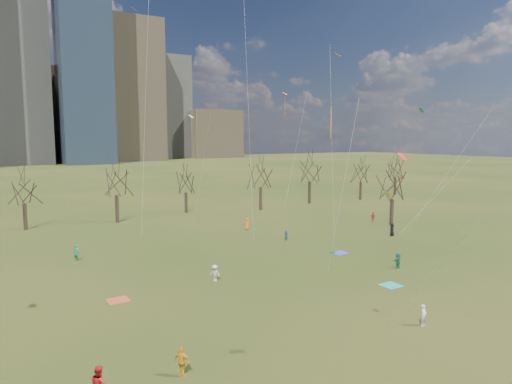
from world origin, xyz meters
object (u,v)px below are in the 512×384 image
blanket_teal (391,285)px  person_4 (182,362)px  person_2 (99,384)px  blanket_crimson (118,300)px  blanket_navy (339,253)px  person_1 (424,315)px

blanket_teal → person_4: person_4 is taller
person_2 → blanket_crimson: bearing=-26.2°
blanket_crimson → blanket_navy: bearing=5.4°
blanket_teal → person_1: size_ratio=1.10×
blanket_teal → person_1: person_1 is taller
blanket_teal → blanket_crimson: size_ratio=1.00×
blanket_crimson → person_1: size_ratio=1.10×
person_2 → person_4: bearing=-94.3°
blanket_navy → blanket_crimson: bearing=-174.6°
blanket_teal → person_4: bearing=-167.0°
blanket_crimson → person_1: 22.28m
blanket_navy → blanket_crimson: 24.35m
blanket_navy → person_2: 32.45m
blanket_teal → blanket_navy: (3.50, 10.54, 0.00)m
blanket_teal → blanket_crimson: same height
person_2 → person_4: (4.26, 0.34, -0.14)m
blanket_teal → person_2: size_ratio=0.86×
blanket_crimson → person_1: person_1 is taller
person_2 → person_4: person_2 is taller
blanket_teal → blanket_navy: 11.11m
blanket_navy → blanket_teal: bearing=-108.4°
blanket_crimson → person_4: person_4 is taller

